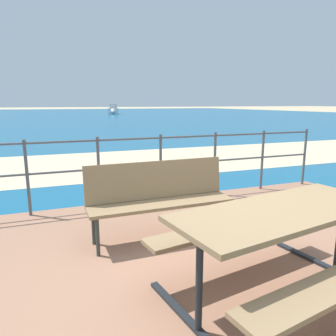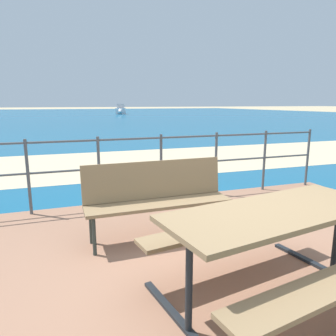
% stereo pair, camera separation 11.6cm
% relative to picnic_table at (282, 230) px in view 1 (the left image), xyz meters
% --- Properties ---
extents(ground_plane, '(240.00, 240.00, 0.00)m').
position_rel_picnic_table_xyz_m(ground_plane, '(-0.01, 0.37, -0.65)').
color(ground_plane, tan).
extents(patio_paving, '(6.40, 5.20, 0.06)m').
position_rel_picnic_table_xyz_m(patio_paving, '(-0.01, 0.37, -0.62)').
color(patio_paving, '#996B51').
rests_on(patio_paving, ground).
extents(sea_water, '(90.00, 90.00, 0.01)m').
position_rel_picnic_table_xyz_m(sea_water, '(-0.01, 40.37, -0.64)').
color(sea_water, '#145B84').
rests_on(sea_water, ground).
extents(beach_strip, '(54.05, 4.79, 0.01)m').
position_rel_picnic_table_xyz_m(beach_strip, '(-0.01, 6.61, -0.64)').
color(beach_strip, beige).
rests_on(beach_strip, ground).
extents(picnic_table, '(2.02, 1.61, 0.77)m').
position_rel_picnic_table_xyz_m(picnic_table, '(0.00, 0.00, 0.00)').
color(picnic_table, '#8C704C').
rests_on(picnic_table, patio_paving).
extents(park_bench, '(1.69, 0.44, 0.90)m').
position_rel_picnic_table_xyz_m(park_bench, '(-0.50, 1.49, -0.05)').
color(park_bench, '#8C704C').
rests_on(park_bench, patio_paving).
extents(railing_fence, '(5.94, 0.04, 1.08)m').
position_rel_picnic_table_xyz_m(railing_fence, '(-0.01, 2.83, 0.07)').
color(railing_fence, '#4C5156').
rests_on(railing_fence, patio_paving).
extents(boat_mid, '(1.99, 3.51, 1.45)m').
position_rel_picnic_table_xyz_m(boat_mid, '(7.34, 44.13, -0.12)').
color(boat_mid, silver).
rests_on(boat_mid, sea_water).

